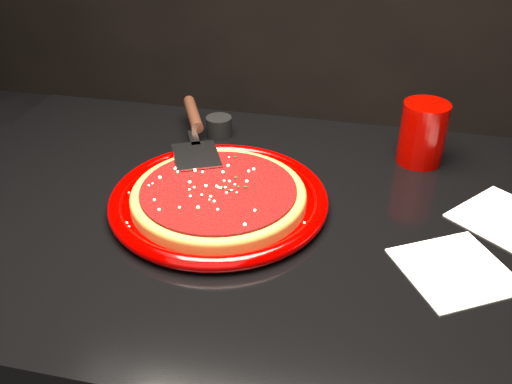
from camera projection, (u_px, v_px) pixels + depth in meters
table at (247, 358)px, 1.19m from camera, size 1.20×0.80×0.75m
plate at (219, 200)px, 1.00m from camera, size 0.45×0.45×0.03m
pizza_crust at (219, 198)px, 1.00m from camera, size 0.36×0.36×0.02m
pizza_crust_rim at (219, 194)px, 0.99m from camera, size 0.36×0.36×0.02m
pizza_sauce at (219, 191)px, 0.99m from camera, size 0.32×0.32×0.01m
parmesan_dusting at (218, 187)px, 0.98m from camera, size 0.26×0.26×0.01m
basil_flecks at (218, 188)px, 0.98m from camera, size 0.24×0.24×0.00m
pizza_server at (196, 131)px, 1.15m from camera, size 0.24×0.37×0.03m
cup at (423, 133)px, 1.11m from camera, size 0.09×0.09×0.12m
napkin_a at (455, 270)px, 0.86m from camera, size 0.21×0.21×0.00m
napkin_b at (505, 218)px, 0.97m from camera, size 0.21×0.21×0.00m
ramekin at (219, 126)px, 1.23m from camera, size 0.07×0.07×0.04m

